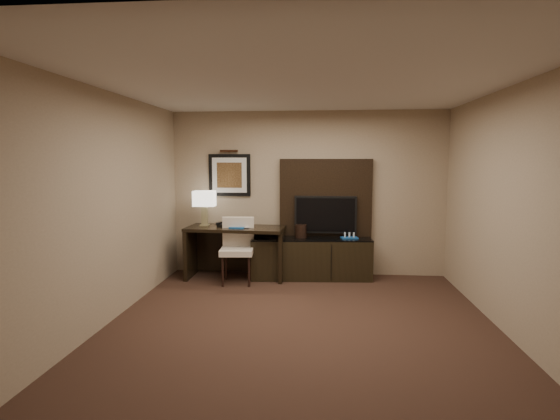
# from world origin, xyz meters

# --- Properties ---
(floor) EXTENTS (4.50, 5.00, 0.01)m
(floor) POSITION_xyz_m (0.00, 0.00, -0.01)
(floor) COLOR #321E16
(floor) RESTS_ON ground
(ceiling) EXTENTS (4.50, 5.00, 0.01)m
(ceiling) POSITION_xyz_m (0.00, 0.00, 2.70)
(ceiling) COLOR silver
(ceiling) RESTS_ON wall_back
(wall_back) EXTENTS (4.50, 0.01, 2.70)m
(wall_back) POSITION_xyz_m (0.00, 2.50, 1.35)
(wall_back) COLOR #9D876A
(wall_back) RESTS_ON floor
(wall_front) EXTENTS (4.50, 0.01, 2.70)m
(wall_front) POSITION_xyz_m (0.00, -2.50, 1.35)
(wall_front) COLOR #9D876A
(wall_front) RESTS_ON floor
(wall_left) EXTENTS (0.01, 5.00, 2.70)m
(wall_left) POSITION_xyz_m (-2.25, 0.00, 1.35)
(wall_left) COLOR #9D876A
(wall_left) RESTS_ON floor
(wall_right) EXTENTS (0.01, 5.00, 2.70)m
(wall_right) POSITION_xyz_m (2.25, 0.00, 1.35)
(wall_right) COLOR #9D876A
(wall_right) RESTS_ON floor
(desk) EXTENTS (1.60, 0.77, 0.83)m
(desk) POSITION_xyz_m (-1.14, 2.10, 0.42)
(desk) COLOR black
(desk) RESTS_ON floor
(credenza) EXTENTS (1.94, 0.66, 0.66)m
(credenza) POSITION_xyz_m (0.08, 2.20, 0.33)
(credenza) COLOR black
(credenza) RESTS_ON floor
(tv_wall_panel) EXTENTS (1.50, 0.12, 1.30)m
(tv_wall_panel) POSITION_xyz_m (0.30, 2.44, 1.27)
(tv_wall_panel) COLOR black
(tv_wall_panel) RESTS_ON wall_back
(tv) EXTENTS (1.00, 0.08, 0.60)m
(tv) POSITION_xyz_m (0.30, 2.34, 1.02)
(tv) COLOR black
(tv) RESTS_ON tv_wall_panel
(artwork) EXTENTS (0.70, 0.04, 0.70)m
(artwork) POSITION_xyz_m (-1.30, 2.48, 1.65)
(artwork) COLOR black
(artwork) RESTS_ON wall_back
(picture_light) EXTENTS (0.04, 0.04, 0.30)m
(picture_light) POSITION_xyz_m (-1.30, 2.44, 2.05)
(picture_light) COLOR #3E2214
(picture_light) RESTS_ON wall_back
(desk_chair) EXTENTS (0.54, 0.61, 1.04)m
(desk_chair) POSITION_xyz_m (-1.06, 1.79, 0.52)
(desk_chair) COLOR #EEDEC7
(desk_chair) RESTS_ON floor
(table_lamp) EXTENTS (0.36, 0.26, 0.53)m
(table_lamp) POSITION_xyz_m (-1.66, 2.19, 1.10)
(table_lamp) COLOR #93885B
(table_lamp) RESTS_ON desk
(desk_phone) EXTENTS (0.22, 0.21, 0.09)m
(desk_phone) POSITION_xyz_m (-1.32, 2.11, 0.88)
(desk_phone) COLOR black
(desk_phone) RESTS_ON desk
(blue_folder) EXTENTS (0.28, 0.35, 0.02)m
(blue_folder) POSITION_xyz_m (-1.07, 2.05, 0.84)
(blue_folder) COLOR #175298
(blue_folder) RESTS_ON desk
(book) EXTENTS (0.16, 0.02, 0.21)m
(book) POSITION_xyz_m (-1.05, 2.05, 0.94)
(book) COLOR tan
(book) RESTS_ON desk
(ice_bucket) EXTENTS (0.21, 0.21, 0.21)m
(ice_bucket) POSITION_xyz_m (-0.10, 2.22, 0.76)
(ice_bucket) COLOR black
(ice_bucket) RESTS_ON credenza
(minibar_tray) EXTENTS (0.29, 0.20, 0.09)m
(minibar_tray) POSITION_xyz_m (0.68, 2.20, 0.70)
(minibar_tray) COLOR #164C93
(minibar_tray) RESTS_ON credenza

